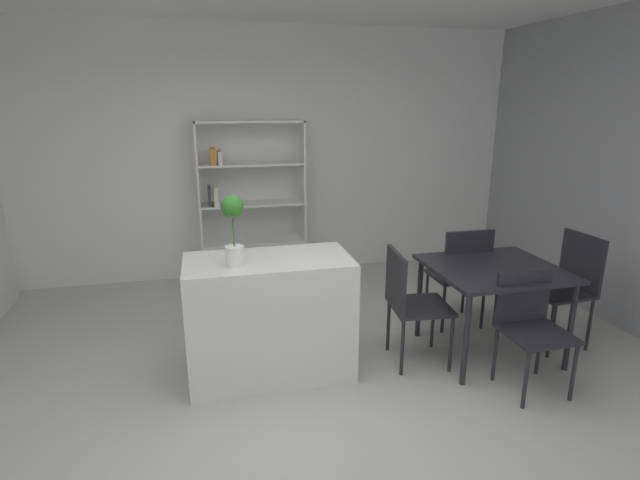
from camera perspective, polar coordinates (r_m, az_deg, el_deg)
name	(u,v)px	position (r m, az deg, el deg)	size (l,w,h in m)	color
ground_plane	(300,418)	(3.44, -2.33, -20.02)	(8.73, 8.73, 0.00)	beige
back_partition	(249,155)	(5.76, -8.26, 9.77)	(6.35, 0.06, 2.83)	white
kitchen_island	(270,317)	(3.72, -5.86, -8.92)	(1.20, 0.62, 0.92)	silver
potted_plant_on_island	(233,226)	(3.36, -10.05, 1.61)	(0.15, 0.15, 0.49)	white
open_bookshelf	(246,209)	(5.54, -8.61, 3.55)	(1.16, 0.33, 1.81)	white
dining_table	(493,276)	(4.16, 19.51, -3.95)	(1.00, 0.92, 0.75)	#232328
dining_chair_far	(462,269)	(4.58, 16.17, -3.28)	(0.45, 0.42, 0.94)	#232328
dining_chair_island_side	(408,297)	(3.88, 10.24, -6.53)	(0.49, 0.49, 0.92)	#232328
dining_chair_near	(530,320)	(3.84, 23.19, -8.51)	(0.44, 0.43, 0.85)	#232328
dining_chair_window_side	(569,280)	(4.61, 26.95, -4.16)	(0.48, 0.46, 0.96)	#232328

